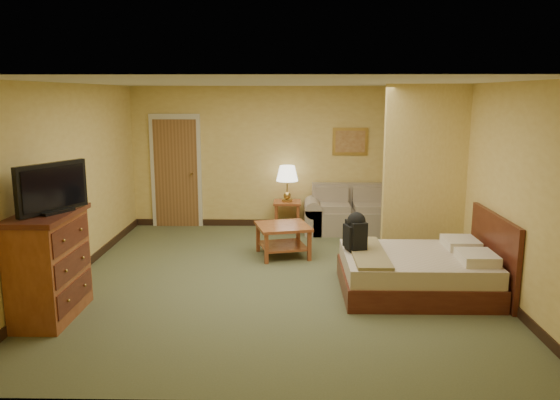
{
  "coord_description": "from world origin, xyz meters",
  "views": [
    {
      "loc": [
        0.19,
        -7.04,
        2.46
      ],
      "look_at": [
        0.03,
        0.6,
        0.97
      ],
      "focal_mm": 35.0,
      "sensor_mm": 36.0,
      "label": 1
    }
  ],
  "objects_px": {
    "loveseat": "(351,217)",
    "coffee_table": "(283,234)",
    "dresser": "(49,265)",
    "bed": "(421,271)"
  },
  "relations": [
    {
      "from": "loveseat",
      "to": "coffee_table",
      "type": "bearing_deg",
      "value": -128.28
    },
    {
      "from": "dresser",
      "to": "bed",
      "type": "bearing_deg",
      "value": 11.38
    },
    {
      "from": "loveseat",
      "to": "coffee_table",
      "type": "height_order",
      "value": "loveseat"
    },
    {
      "from": "bed",
      "to": "loveseat",
      "type": "bearing_deg",
      "value": 100.34
    },
    {
      "from": "bed",
      "to": "dresser",
      "type": "bearing_deg",
      "value": -168.62
    },
    {
      "from": "dresser",
      "to": "bed",
      "type": "distance_m",
      "value": 4.4
    },
    {
      "from": "loveseat",
      "to": "bed",
      "type": "bearing_deg",
      "value": -79.66
    },
    {
      "from": "dresser",
      "to": "loveseat",
      "type": "bearing_deg",
      "value": 46.2
    },
    {
      "from": "loveseat",
      "to": "coffee_table",
      "type": "distance_m",
      "value": 1.94
    },
    {
      "from": "loveseat",
      "to": "bed",
      "type": "distance_m",
      "value": 3.09
    }
  ]
}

